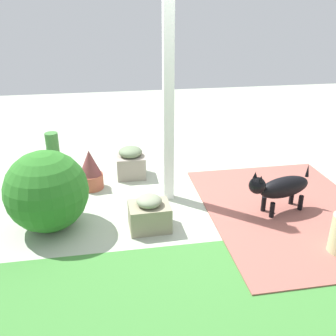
{
  "coord_description": "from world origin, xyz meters",
  "views": [
    {
      "loc": [
        0.88,
        3.98,
        2.17
      ],
      "look_at": [
        0.21,
        0.07,
        0.41
      ],
      "focal_mm": 40.14,
      "sensor_mm": 36.0,
      "label": 1
    }
  ],
  "objects_px": {
    "stone_planter_mid": "(149,214)",
    "round_shrub": "(47,191)",
    "terracotta_pot_tall": "(55,162)",
    "terracotta_pot_spiky": "(90,170)",
    "dog": "(280,188)",
    "porch_pillar": "(168,106)",
    "stone_planter_nearest": "(131,162)"
  },
  "relations": [
    {
      "from": "stone_planter_mid",
      "to": "round_shrub",
      "type": "bearing_deg",
      "value": -11.03
    },
    {
      "from": "stone_planter_mid",
      "to": "terracotta_pot_tall",
      "type": "relative_size",
      "value": 0.68
    },
    {
      "from": "terracotta_pot_spiky",
      "to": "dog",
      "type": "xyz_separation_m",
      "value": [
        -2.07,
        0.98,
        0.07
      ]
    },
    {
      "from": "terracotta_pot_tall",
      "to": "porch_pillar",
      "type": "bearing_deg",
      "value": 149.94
    },
    {
      "from": "porch_pillar",
      "to": "round_shrub",
      "type": "xyz_separation_m",
      "value": [
        1.32,
        0.43,
        -0.71
      ]
    },
    {
      "from": "stone_planter_mid",
      "to": "porch_pillar",
      "type": "bearing_deg",
      "value": -115.88
    },
    {
      "from": "stone_planter_nearest",
      "to": "porch_pillar",
      "type": "bearing_deg",
      "value": 119.59
    },
    {
      "from": "stone_planter_mid",
      "to": "terracotta_pot_tall",
      "type": "bearing_deg",
      "value": -52.9
    },
    {
      "from": "dog",
      "to": "stone_planter_mid",
      "type": "bearing_deg",
      "value": 2.82
    },
    {
      "from": "terracotta_pot_tall",
      "to": "terracotta_pot_spiky",
      "type": "xyz_separation_m",
      "value": [
        -0.47,
        0.39,
        0.01
      ]
    },
    {
      "from": "stone_planter_mid",
      "to": "round_shrub",
      "type": "height_order",
      "value": "round_shrub"
    },
    {
      "from": "porch_pillar",
      "to": "stone_planter_nearest",
      "type": "xyz_separation_m",
      "value": [
        0.39,
        -0.69,
        -0.93
      ]
    },
    {
      "from": "stone_planter_mid",
      "to": "dog",
      "type": "distance_m",
      "value": 1.46
    },
    {
      "from": "stone_planter_nearest",
      "to": "terracotta_pot_tall",
      "type": "bearing_deg",
      "value": -6.65
    },
    {
      "from": "stone_planter_nearest",
      "to": "round_shrub",
      "type": "bearing_deg",
      "value": 50.24
    },
    {
      "from": "round_shrub",
      "to": "terracotta_pot_spiky",
      "type": "distance_m",
      "value": 0.96
    },
    {
      "from": "round_shrub",
      "to": "dog",
      "type": "xyz_separation_m",
      "value": [
        -2.47,
        0.13,
        -0.11
      ]
    },
    {
      "from": "stone_planter_nearest",
      "to": "round_shrub",
      "type": "relative_size",
      "value": 0.5
    },
    {
      "from": "stone_planter_mid",
      "to": "terracotta_pot_spiky",
      "type": "xyz_separation_m",
      "value": [
        0.61,
        -1.05,
        0.07
      ]
    },
    {
      "from": "terracotta_pot_spiky",
      "to": "dog",
      "type": "relative_size",
      "value": 0.65
    },
    {
      "from": "round_shrub",
      "to": "dog",
      "type": "height_order",
      "value": "round_shrub"
    },
    {
      "from": "stone_planter_mid",
      "to": "terracotta_pot_tall",
      "type": "xyz_separation_m",
      "value": [
        1.09,
        -1.43,
        0.06
      ]
    },
    {
      "from": "porch_pillar",
      "to": "terracotta_pot_tall",
      "type": "distance_m",
      "value": 1.84
    },
    {
      "from": "terracotta_pot_spiky",
      "to": "round_shrub",
      "type": "bearing_deg",
      "value": 64.6
    },
    {
      "from": "terracotta_pot_tall",
      "to": "dog",
      "type": "bearing_deg",
      "value": 151.78
    },
    {
      "from": "terracotta_pot_spiky",
      "to": "terracotta_pot_tall",
      "type": "bearing_deg",
      "value": -39.25
    },
    {
      "from": "round_shrub",
      "to": "dog",
      "type": "relative_size",
      "value": 1.07
    },
    {
      "from": "terracotta_pot_tall",
      "to": "dog",
      "type": "relative_size",
      "value": 0.8
    },
    {
      "from": "porch_pillar",
      "to": "stone_planter_mid",
      "type": "distance_m",
      "value": 1.19
    },
    {
      "from": "stone_planter_nearest",
      "to": "dog",
      "type": "relative_size",
      "value": 0.53
    },
    {
      "from": "terracotta_pot_spiky",
      "to": "dog",
      "type": "bearing_deg",
      "value": 154.7
    },
    {
      "from": "terracotta_pot_tall",
      "to": "dog",
      "type": "distance_m",
      "value": 2.88
    }
  ]
}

